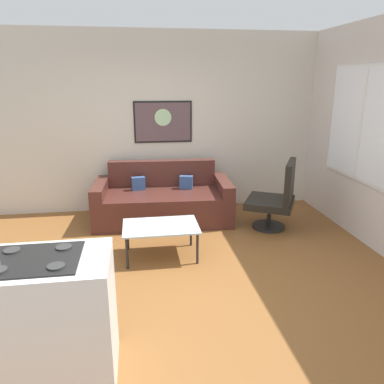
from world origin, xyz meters
name	(u,v)px	position (x,y,z in m)	size (l,w,h in m)	color
ground	(172,281)	(0.00, 0.00, -0.02)	(6.40, 6.40, 0.04)	brown
back_wall	(155,123)	(0.00, 2.42, 1.40)	(6.40, 0.05, 2.80)	beige
couch	(163,202)	(0.05, 1.81, 0.29)	(2.07, 1.05, 0.85)	#4A241E
coffee_table	(161,228)	(-0.07, 0.57, 0.37)	(0.89, 0.60, 0.40)	silver
armchair	(277,198)	(1.62, 1.21, 0.46)	(0.88, 0.89, 1.00)	black
wall_painting	(163,122)	(0.12, 2.38, 1.43)	(0.92, 0.03, 0.65)	black
window	(362,124)	(2.59, 0.90, 1.51)	(0.03, 1.56, 1.49)	silver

